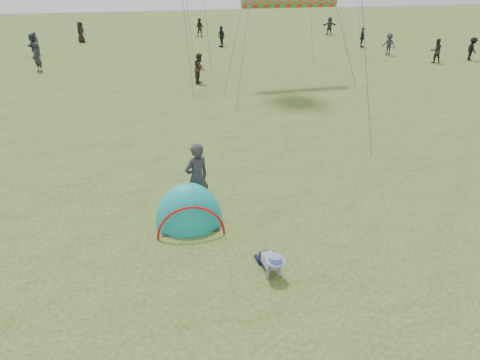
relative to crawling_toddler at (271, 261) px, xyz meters
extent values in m
plane|color=#2A4714|center=(0.10, 0.41, -0.28)|extent=(140.00, 140.00, 0.00)
ellipsoid|color=#0B9889|center=(-1.35, 2.42, -0.28)|extent=(1.78, 1.51, 2.18)
imported|color=#2E2D35|center=(-1.02, 2.99, 0.67)|extent=(0.82, 0.70, 1.90)
imported|color=black|center=(5.17, 36.94, 0.57)|extent=(1.01, 0.91, 1.71)
imported|color=black|center=(17.17, 26.72, 0.53)|extent=(0.77, 1.03, 1.63)
imported|color=#2A2B37|center=(17.18, 22.78, 0.53)|extent=(1.05, 1.21, 1.62)
imported|color=black|center=(-5.90, 35.89, 0.61)|extent=(0.97, 1.04, 1.78)
imported|color=#2A3D48|center=(18.14, 35.03, 0.57)|extent=(1.61, 0.57, 1.71)
imported|color=#2D2E36|center=(-8.78, 29.55, 0.58)|extent=(0.75, 0.72, 1.72)
imported|color=#2B2620|center=(18.63, 19.21, 0.53)|extent=(0.92, 0.79, 1.63)
imported|color=black|center=(5.73, 29.94, 0.57)|extent=(0.71, 1.08, 1.71)
imported|color=black|center=(21.72, 19.31, 0.52)|extent=(0.87, 1.16, 1.60)
imported|color=#1C2A35|center=(-8.80, 28.68, 0.57)|extent=(0.60, 1.61, 1.71)
imported|color=#25252D|center=(-7.73, 23.18, 0.61)|extent=(0.76, 0.76, 1.78)
imported|color=#32241E|center=(1.64, 17.37, 0.56)|extent=(0.92, 1.01, 1.68)
cylinder|color=red|center=(6.43, 16.21, 4.05)|extent=(5.25, 0.64, 0.64)
camera|label=1|loc=(-2.51, -6.86, 5.43)|focal=32.00mm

